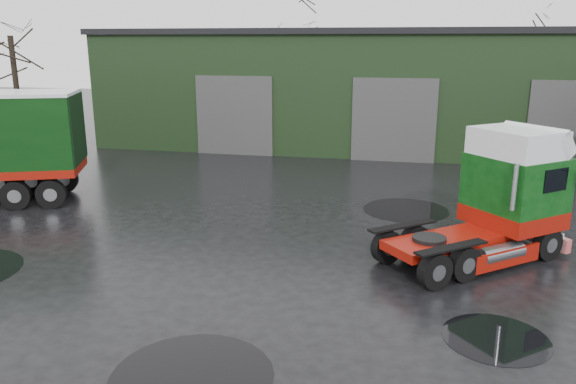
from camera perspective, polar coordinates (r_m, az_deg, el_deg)
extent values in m
plane|color=black|center=(14.80, 0.36, -7.46)|extent=(100.00, 100.00, 0.00)
cube|color=black|center=(33.48, 11.17, 10.21)|extent=(32.00, 12.00, 6.00)
cube|color=black|center=(33.38, 11.45, 15.60)|extent=(32.40, 12.40, 0.30)
cylinder|color=black|center=(10.47, -9.73, -17.92)|extent=(2.89, 2.89, 0.01)
cylinder|color=black|center=(19.95, 11.87, -1.77)|extent=(2.94, 2.94, 0.01)
cylinder|color=black|center=(12.15, 20.34, -13.77)|extent=(2.09, 2.09, 0.01)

